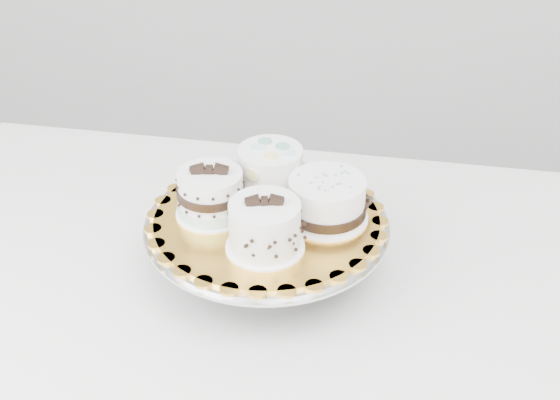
# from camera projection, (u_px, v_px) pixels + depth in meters

# --- Properties ---
(table) EXTENTS (1.33, 0.97, 0.75)m
(table) POSITION_uv_depth(u_px,v_px,m) (257.00, 328.00, 1.03)
(table) COLOR white
(table) RESTS_ON floor
(cake_stand) EXTENTS (0.34, 0.34, 0.09)m
(cake_stand) POSITION_uv_depth(u_px,v_px,m) (267.00, 236.00, 0.99)
(cake_stand) COLOR gray
(cake_stand) RESTS_ON table
(cake_board) EXTENTS (0.40, 0.40, 0.00)m
(cake_board) POSITION_uv_depth(u_px,v_px,m) (267.00, 218.00, 0.97)
(cake_board) COLOR gold
(cake_board) RESTS_ON cake_stand
(cake_swirl) EXTENTS (0.10, 0.10, 0.08)m
(cake_swirl) POSITION_uv_depth(u_px,v_px,m) (265.00, 227.00, 0.90)
(cake_swirl) COLOR white
(cake_swirl) RESTS_ON cake_board
(cake_banded) EXTENTS (0.10, 0.10, 0.08)m
(cake_banded) POSITION_uv_depth(u_px,v_px,m) (211.00, 195.00, 0.96)
(cake_banded) COLOR white
(cake_banded) RESTS_ON cake_board
(cake_dots) EXTENTS (0.12, 0.12, 0.07)m
(cake_dots) POSITION_uv_depth(u_px,v_px,m) (270.00, 170.00, 1.01)
(cake_dots) COLOR white
(cake_dots) RESTS_ON cake_board
(cake_ribbon) EXTENTS (0.14, 0.14, 0.06)m
(cake_ribbon) POSITION_uv_depth(u_px,v_px,m) (327.00, 200.00, 0.96)
(cake_ribbon) COLOR white
(cake_ribbon) RESTS_ON cake_board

